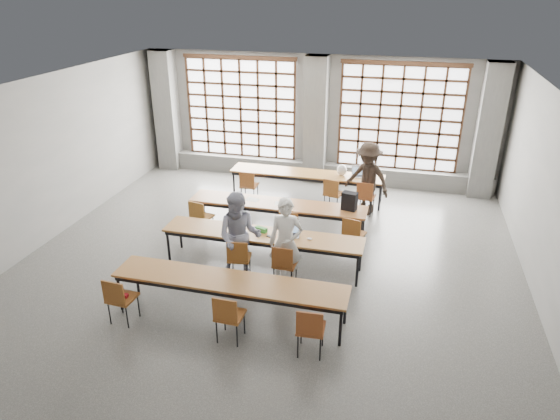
# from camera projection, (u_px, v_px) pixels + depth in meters

# --- Properties ---
(floor) EXTENTS (11.00, 11.00, 0.00)m
(floor) POSITION_uv_depth(u_px,v_px,m) (264.00, 271.00, 9.93)
(floor) COLOR #484845
(floor) RESTS_ON ground
(ceiling) EXTENTS (11.00, 11.00, 0.00)m
(ceiling) POSITION_uv_depth(u_px,v_px,m) (262.00, 95.00, 8.48)
(ceiling) COLOR silver
(ceiling) RESTS_ON floor
(wall_back) EXTENTS (10.00, 0.00, 10.00)m
(wall_back) POSITION_uv_depth(u_px,v_px,m) (318.00, 118.00, 14.05)
(wall_back) COLOR slate
(wall_back) RESTS_ON floor
(wall_front) EXTENTS (10.00, 0.00, 10.00)m
(wall_front) POSITION_uv_depth(u_px,v_px,m) (88.00, 420.00, 4.36)
(wall_front) COLOR slate
(wall_front) RESTS_ON floor
(wall_left) EXTENTS (0.00, 11.00, 11.00)m
(wall_left) POSITION_uv_depth(u_px,v_px,m) (32.00, 167.00, 10.34)
(wall_left) COLOR slate
(wall_left) RESTS_ON floor
(wall_right) EXTENTS (0.00, 11.00, 11.00)m
(wall_right) POSITION_uv_depth(u_px,v_px,m) (560.00, 219.00, 8.07)
(wall_right) COLOR slate
(wall_right) RESTS_ON floor
(column_left) EXTENTS (0.60, 0.55, 3.50)m
(column_left) POSITION_uv_depth(u_px,v_px,m) (167.00, 111.00, 14.82)
(column_left) COLOR #555553
(column_left) RESTS_ON floor
(column_mid) EXTENTS (0.60, 0.55, 3.50)m
(column_mid) POSITION_uv_depth(u_px,v_px,m) (316.00, 121.00, 13.80)
(column_mid) COLOR #555553
(column_mid) RESTS_ON floor
(column_right) EXTENTS (0.60, 0.55, 3.50)m
(column_right) POSITION_uv_depth(u_px,v_px,m) (488.00, 132.00, 12.78)
(column_right) COLOR #555553
(column_right) RESTS_ON floor
(window_left) EXTENTS (3.32, 0.12, 3.00)m
(window_left) POSITION_uv_depth(u_px,v_px,m) (241.00, 109.00, 14.43)
(window_left) COLOR white
(window_left) RESTS_ON wall_back
(window_right) EXTENTS (3.32, 0.12, 3.00)m
(window_right) POSITION_uv_depth(u_px,v_px,m) (400.00, 119.00, 13.41)
(window_right) COLOR white
(window_right) RESTS_ON wall_back
(sill_ledge) EXTENTS (9.80, 0.35, 0.50)m
(sill_ledge) POSITION_uv_depth(u_px,v_px,m) (315.00, 171.00, 14.50)
(sill_ledge) COLOR #555553
(sill_ledge) RESTS_ON floor
(desk_row_a) EXTENTS (4.00, 0.70, 0.73)m
(desk_row_a) POSITION_uv_depth(u_px,v_px,m) (307.00, 175.00, 12.99)
(desk_row_a) COLOR brown
(desk_row_a) RESTS_ON floor
(desk_row_b) EXTENTS (4.00, 0.70, 0.73)m
(desk_row_b) POSITION_uv_depth(u_px,v_px,m) (277.00, 206.00, 11.21)
(desk_row_b) COLOR brown
(desk_row_b) RESTS_ON floor
(desk_row_c) EXTENTS (4.00, 0.70, 0.73)m
(desk_row_c) POSITION_uv_depth(u_px,v_px,m) (262.00, 236.00, 9.85)
(desk_row_c) COLOR brown
(desk_row_c) RESTS_ON floor
(desk_row_d) EXTENTS (4.00, 0.70, 0.73)m
(desk_row_d) POSITION_uv_depth(u_px,v_px,m) (229.00, 283.00, 8.31)
(desk_row_d) COLOR brown
(desk_row_d) RESTS_ON floor
(chair_back_left) EXTENTS (0.42, 0.43, 0.88)m
(chair_back_left) POSITION_uv_depth(u_px,v_px,m) (248.00, 183.00, 12.80)
(chair_back_left) COLOR brown
(chair_back_left) RESTS_ON floor
(chair_back_mid) EXTENTS (0.51, 0.51, 0.88)m
(chair_back_mid) POSITION_uv_depth(u_px,v_px,m) (333.00, 191.00, 12.31)
(chair_back_mid) COLOR brown
(chair_back_mid) RESTS_ON floor
(chair_back_right) EXTENTS (0.47, 0.48, 0.88)m
(chair_back_right) POSITION_uv_depth(u_px,v_px,m) (365.00, 195.00, 12.13)
(chair_back_right) COLOR maroon
(chair_back_right) RESTS_ON floor
(chair_mid_left) EXTENTS (0.50, 0.50, 0.88)m
(chair_mid_left) POSITION_uv_depth(u_px,v_px,m) (200.00, 215.00, 11.07)
(chair_mid_left) COLOR brown
(chair_mid_left) RESTS_ON floor
(chair_mid_centre) EXTENTS (0.49, 0.49, 0.88)m
(chair_mid_centre) POSITION_uv_depth(u_px,v_px,m) (289.00, 225.00, 10.61)
(chair_mid_centre) COLOR brown
(chair_mid_centre) RESTS_ON floor
(chair_mid_right) EXTENTS (0.51, 0.51, 0.88)m
(chair_mid_right) POSITION_uv_depth(u_px,v_px,m) (353.00, 232.00, 10.30)
(chair_mid_right) COLOR brown
(chair_mid_right) RESTS_ON floor
(chair_front_left) EXTENTS (0.48, 0.48, 0.88)m
(chair_front_left) POSITION_uv_depth(u_px,v_px,m) (239.00, 256.00, 9.41)
(chair_front_left) COLOR brown
(chair_front_left) RESTS_ON floor
(chair_front_right) EXTENTS (0.44, 0.44, 0.88)m
(chair_front_right) POSITION_uv_depth(u_px,v_px,m) (284.00, 262.00, 9.21)
(chair_front_right) COLOR brown
(chair_front_right) RESTS_ON floor
(chair_near_left) EXTENTS (0.45, 0.45, 0.88)m
(chair_near_left) POSITION_uv_depth(u_px,v_px,m) (119.00, 296.00, 8.20)
(chair_near_left) COLOR brown
(chair_near_left) RESTS_ON floor
(chair_near_mid) EXTENTS (0.43, 0.44, 0.88)m
(chair_near_mid) POSITION_uv_depth(u_px,v_px,m) (228.00, 314.00, 7.77)
(chair_near_mid) COLOR brown
(chair_near_mid) RESTS_ON floor
(chair_near_right) EXTENTS (0.45, 0.45, 0.88)m
(chair_near_right) POSITION_uv_depth(u_px,v_px,m) (310.00, 327.00, 7.47)
(chair_near_right) COLOR maroon
(chair_near_right) RESTS_ON floor
(student_male) EXTENTS (0.68, 0.49, 1.74)m
(student_male) POSITION_uv_depth(u_px,v_px,m) (286.00, 243.00, 9.19)
(student_male) COLOR silver
(student_male) RESTS_ON floor
(student_female) EXTENTS (0.94, 0.79, 1.76)m
(student_female) POSITION_uv_depth(u_px,v_px,m) (240.00, 236.00, 9.39)
(student_female) COLOR #171B45
(student_female) RESTS_ON floor
(student_back) EXTENTS (1.34, 1.10, 1.80)m
(student_back) POSITION_uv_depth(u_px,v_px,m) (367.00, 179.00, 12.08)
(student_back) COLOR black
(student_back) RESTS_ON floor
(laptop_front) EXTENTS (0.41, 0.36, 0.26)m
(laptop_front) POSITION_uv_depth(u_px,v_px,m) (290.00, 231.00, 9.77)
(laptop_front) COLOR silver
(laptop_front) RESTS_ON desk_row_c
(laptop_back) EXTENTS (0.42, 0.38, 0.26)m
(laptop_back) POSITION_uv_depth(u_px,v_px,m) (359.00, 174.00, 12.73)
(laptop_back) COLOR silver
(laptop_back) RESTS_ON desk_row_a
(mouse) EXTENTS (0.11, 0.08, 0.04)m
(mouse) POSITION_uv_depth(u_px,v_px,m) (310.00, 239.00, 9.58)
(mouse) COLOR white
(mouse) RESTS_ON desk_row_c
(green_box) EXTENTS (0.27, 0.17, 0.09)m
(green_box) POSITION_uv_depth(u_px,v_px,m) (261.00, 229.00, 9.88)
(green_box) COLOR #2F872C
(green_box) RESTS_ON desk_row_c
(phone) EXTENTS (0.14, 0.10, 0.01)m
(phone) POSITION_uv_depth(u_px,v_px,m) (270.00, 237.00, 9.69)
(phone) COLOR black
(phone) RESTS_ON desk_row_c
(paper_sheet_a) EXTENTS (0.33, 0.25, 0.00)m
(paper_sheet_a) POSITION_uv_depth(u_px,v_px,m) (253.00, 200.00, 11.36)
(paper_sheet_a) COLOR white
(paper_sheet_a) RESTS_ON desk_row_b
(paper_sheet_c) EXTENTS (0.33, 0.26, 0.00)m
(paper_sheet_c) POSITION_uv_depth(u_px,v_px,m) (282.00, 203.00, 11.15)
(paper_sheet_c) COLOR white
(paper_sheet_c) RESTS_ON desk_row_b
(backpack) EXTENTS (0.36, 0.27, 0.40)m
(backpack) POSITION_uv_depth(u_px,v_px,m) (349.00, 201.00, 10.78)
(backpack) COLOR black
(backpack) RESTS_ON desk_row_b
(plastic_bag) EXTENTS (0.28, 0.23, 0.29)m
(plastic_bag) POSITION_uv_depth(u_px,v_px,m) (342.00, 170.00, 12.74)
(plastic_bag) COLOR silver
(plastic_bag) RESTS_ON desk_row_a
(red_pouch) EXTENTS (0.20, 0.09, 0.06)m
(red_pouch) POSITION_uv_depth(u_px,v_px,m) (122.00, 295.00, 8.28)
(red_pouch) COLOR maroon
(red_pouch) RESTS_ON chair_near_left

